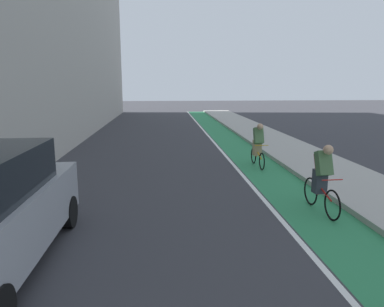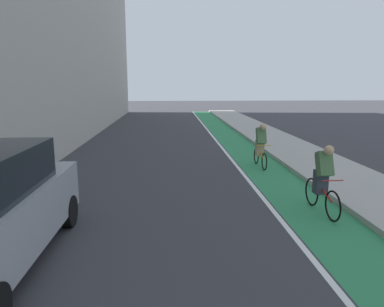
# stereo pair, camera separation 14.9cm
# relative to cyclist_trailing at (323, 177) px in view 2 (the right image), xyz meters

# --- Properties ---
(ground_plane) EXTENTS (95.83, 95.83, 0.00)m
(ground_plane) POSITION_rel_cyclist_trailing_xyz_m (-3.42, 6.33, -0.85)
(ground_plane) COLOR #38383D
(bike_lane_paint) EXTENTS (1.60, 43.56, 0.00)m
(bike_lane_paint) POSITION_rel_cyclist_trailing_xyz_m (-0.17, 8.33, -0.85)
(bike_lane_paint) COLOR #2D8451
(bike_lane_paint) RESTS_ON ground
(lane_divider_stripe) EXTENTS (0.12, 43.56, 0.00)m
(lane_divider_stripe) POSITION_rel_cyclist_trailing_xyz_m (-1.07, 8.33, -0.85)
(lane_divider_stripe) COLOR white
(lane_divider_stripe) RESTS_ON ground
(sidewalk_right) EXTENTS (2.61, 43.56, 0.14)m
(sidewalk_right) POSITION_rel_cyclist_trailing_xyz_m (1.94, 8.33, -0.78)
(sidewalk_right) COLOR #A8A59E
(sidewalk_right) RESTS_ON ground
(cyclist_trailing) EXTENTS (0.48, 1.74, 1.62)m
(cyclist_trailing) POSITION_rel_cyclist_trailing_xyz_m (0.00, 0.00, 0.00)
(cyclist_trailing) COLOR black
(cyclist_trailing) RESTS_ON ground
(cyclist_far) EXTENTS (0.48, 1.65, 1.58)m
(cyclist_far) POSITION_rel_cyclist_trailing_xyz_m (-0.26, 4.70, -0.01)
(cyclist_far) COLOR black
(cyclist_far) RESTS_ON ground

